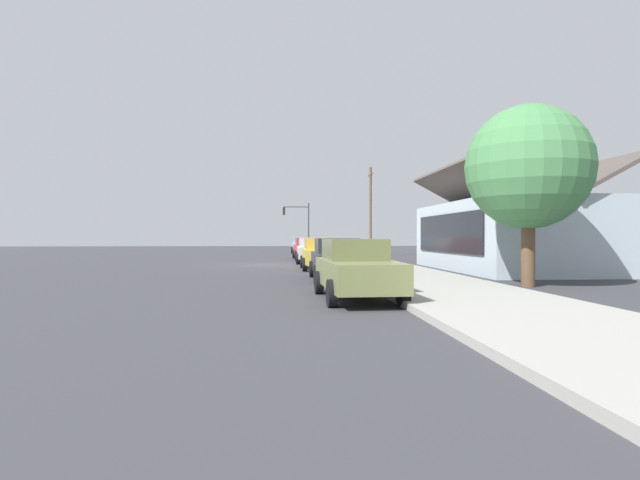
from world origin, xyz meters
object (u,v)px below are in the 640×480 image
object	(u,v)px
car_silver	(312,250)
car_charcoal	(337,259)
car_olive	(356,268)
fire_hydrant_red	(337,255)
shade_tree	(528,168)
traffic_light_main	(299,219)
car_skyblue	(302,245)
car_ivory	(306,246)
car_cherry	(307,248)
utility_pole_wooden	(370,210)
car_mustard	(321,253)

from	to	relation	value
car_silver	car_charcoal	world-z (taller)	same
car_olive	fire_hydrant_red	xyz separation A→B (m)	(-18.09, 1.52, -0.32)
shade_tree	fire_hydrant_red	bearing A→B (deg)	-163.29
shade_tree	fire_hydrant_red	distance (m)	16.36
traffic_light_main	fire_hydrant_red	distance (m)	22.15
car_skyblue	car_olive	world-z (taller)	same
car_charcoal	car_ivory	bearing A→B (deg)	-179.62
car_skyblue	car_cherry	bearing A→B (deg)	-0.78
car_skyblue	car_charcoal	xyz separation A→B (m)	(30.27, 0.12, 0.00)
car_cherry	car_ivory	bearing A→B (deg)	176.13
car_silver	car_ivory	bearing A→B (deg)	179.64
car_olive	shade_tree	world-z (taller)	shade_tree
car_olive	shade_tree	size ratio (longest dim) A/B	0.76
car_ivory	car_cherry	bearing A→B (deg)	-4.03
traffic_light_main	shade_tree	bearing A→B (deg)	9.55
car_cherry	fire_hydrant_red	bearing A→B (deg)	13.21
car_olive	fire_hydrant_red	distance (m)	18.16
utility_pole_wooden	car_mustard	bearing A→B (deg)	-18.36
car_cherry	car_charcoal	size ratio (longest dim) A/B	1.01
traffic_light_main	utility_pole_wooden	world-z (taller)	utility_pole_wooden
car_olive	car_cherry	bearing A→B (deg)	178.05
fire_hydrant_red	utility_pole_wooden	bearing A→B (deg)	159.44
car_ivory	car_charcoal	bearing A→B (deg)	-1.96
car_charcoal	car_olive	bearing A→B (deg)	-1.00
car_silver	shade_tree	bearing A→B (deg)	22.32
fire_hydrant_red	car_cherry	bearing A→B (deg)	-165.06
car_olive	fire_hydrant_red	size ratio (longest dim) A/B	6.38
utility_pole_wooden	car_ivory	bearing A→B (deg)	-103.39
car_mustard	utility_pole_wooden	size ratio (longest dim) A/B	0.60
car_silver	shade_tree	xyz separation A→B (m)	(15.47, 6.15, 3.11)
car_silver	car_cherry	bearing A→B (deg)	-179.17
shade_tree	car_silver	bearing A→B (deg)	-158.31
car_mustard	traffic_light_main	bearing A→B (deg)	-179.57
traffic_light_main	car_skyblue	bearing A→B (deg)	2.49
car_charcoal	fire_hydrant_red	xyz separation A→B (m)	(-12.19, 1.38, -0.32)
car_charcoal	utility_pole_wooden	distance (m)	23.68
car_olive	car_skyblue	bearing A→B (deg)	177.88
car_mustard	car_olive	xyz separation A→B (m)	(12.16, -0.02, -0.00)
car_ivory	fire_hydrant_red	distance (m)	12.02
car_skyblue	car_mustard	xyz separation A→B (m)	(24.00, -0.01, 0.00)
car_cherry	car_silver	world-z (taller)	same
car_ivory	car_silver	world-z (taller)	same
car_silver	utility_pole_wooden	world-z (taller)	utility_pole_wooden
car_olive	car_silver	bearing A→B (deg)	178.02
car_ivory	car_cherry	size ratio (longest dim) A/B	0.98
car_skyblue	car_mustard	bearing A→B (deg)	-0.43
car_mustard	fire_hydrant_red	distance (m)	6.13
shade_tree	car_charcoal	bearing A→B (deg)	-117.66
car_silver	car_charcoal	bearing A→B (deg)	1.47
car_silver	car_olive	xyz separation A→B (m)	(18.24, 0.03, -0.00)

